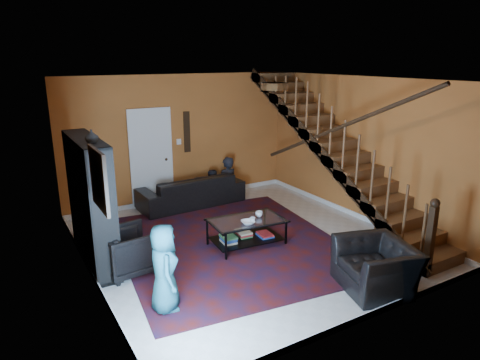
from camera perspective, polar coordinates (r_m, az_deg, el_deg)
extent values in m
plane|color=beige|center=(7.61, 0.65, -8.31)|extent=(5.50, 5.50, 0.00)
plane|color=#B36127|center=(9.55, -7.94, 5.42)|extent=(5.20, 0.00, 5.20)
plane|color=#B36127|center=(5.10, 16.95, -4.63)|extent=(5.20, 0.00, 5.20)
plane|color=#B36127|center=(6.25, -20.15, -1.11)|extent=(0.00, 5.50, 5.50)
plane|color=#B36127|center=(8.75, 15.45, 4.01)|extent=(0.00, 5.50, 5.50)
plane|color=white|center=(6.94, 0.72, 13.25)|extent=(5.50, 5.50, 0.00)
cube|color=silver|center=(9.88, -7.61, -2.31)|extent=(5.20, 0.02, 0.10)
cube|color=silver|center=(6.76, -18.94, -12.10)|extent=(0.02, 5.50, 0.10)
cube|color=#B36127|center=(8.43, 13.15, 3.18)|extent=(0.95, 4.92, 2.83)
cube|color=black|center=(8.11, 10.84, 3.39)|extent=(0.04, 5.02, 3.02)
cylinder|color=black|center=(8.05, 11.17, 6.54)|extent=(0.07, 4.20, 2.44)
cube|color=black|center=(6.87, 24.00, -7.57)|extent=(0.10, 0.10, 1.10)
cube|color=black|center=(6.97, -19.21, -2.75)|extent=(0.35, 1.80, 2.00)
cube|color=black|center=(7.18, -18.77, -7.30)|extent=(0.35, 1.72, 0.03)
cube|color=black|center=(6.92, -19.33, -1.50)|extent=(0.35, 1.72, 0.03)
cube|color=silver|center=(9.36, -11.74, 2.68)|extent=(0.82, 0.05, 2.05)
cube|color=maroon|center=(5.31, -18.33, 0.04)|extent=(0.04, 0.74, 0.74)
cube|color=black|center=(9.56, -7.09, 6.38)|extent=(0.14, 0.03, 0.90)
cylinder|color=#3F2814|center=(6.27, 4.60, 12.35)|extent=(0.40, 0.40, 0.10)
cube|color=#3F0E0B|center=(7.53, -1.33, -8.51)|extent=(4.05, 4.50, 0.02)
imported|color=black|center=(9.41, -6.56, -1.39)|extent=(2.32, 0.98, 0.67)
imported|color=black|center=(6.70, -14.56, -9.12)|extent=(0.83, 0.81, 0.70)
imported|color=black|center=(6.36, 17.67, -10.92)|extent=(1.15, 1.24, 0.67)
imported|color=black|center=(9.87, -1.71, -0.92)|extent=(0.55, 0.39, 1.41)
imported|color=black|center=(9.72, -3.83, -1.97)|extent=(0.61, 0.50, 1.17)
imported|color=#175358|center=(5.57, -10.09, -11.51)|extent=(0.47, 0.63, 1.17)
cube|color=black|center=(6.88, -1.89, -8.94)|extent=(0.03, 0.03, 0.47)
cube|color=black|center=(7.47, 6.14, -6.94)|extent=(0.03, 0.03, 0.47)
cube|color=black|center=(7.42, -4.38, -7.05)|extent=(0.03, 0.03, 0.47)
cube|color=black|center=(7.97, 3.29, -5.36)|extent=(0.03, 0.03, 0.47)
cube|color=black|center=(7.46, 0.89, -7.79)|extent=(1.24, 0.77, 0.02)
cube|color=silver|center=(7.33, 0.91, -5.35)|extent=(1.30, 0.83, 0.02)
imported|color=#999999|center=(7.43, 2.54, -4.58)|extent=(0.15, 0.15, 0.10)
imported|color=#999999|center=(7.19, 1.69, -5.35)|extent=(0.12, 0.12, 0.09)
imported|color=#999999|center=(7.13, 1.07, -5.67)|extent=(0.26, 0.26, 0.06)
imported|color=#999999|center=(6.23, -19.18, 5.51)|extent=(0.18, 0.18, 0.19)
cylinder|color=red|center=(5.84, -10.02, -15.66)|extent=(0.13, 0.13, 0.15)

